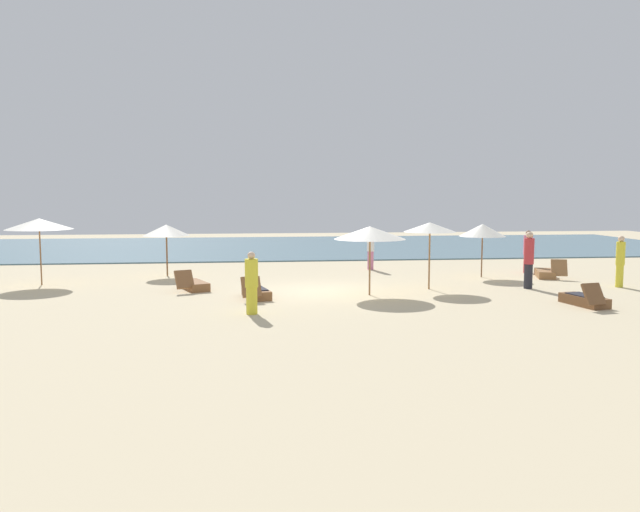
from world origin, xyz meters
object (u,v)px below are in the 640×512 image
person_0 (528,252)px  person_4 (620,261)px  umbrella_4 (370,233)px  person_1 (371,248)px  umbrella_1 (166,230)px  person_3 (252,283)px  umbrella_3 (483,230)px  lounger_1 (193,285)px  lounger_3 (546,273)px  person_2 (529,259)px  umbrella_0 (39,224)px  lounger_2 (585,300)px  lounger_0 (256,292)px  umbrella_2 (430,227)px

person_0 → person_4: (1.42, -4.05, 0.05)m
umbrella_4 → person_4: (8.83, 0.65, -1.06)m
person_1 → umbrella_1: bearing=-172.4°
person_3 → umbrella_3: bearing=35.9°
lounger_1 → person_4: 14.52m
lounger_3 → person_2: (-1.92, -2.56, 0.82)m
umbrella_0 → person_2: 16.89m
umbrella_0 → person_3: (7.31, -6.19, -1.30)m
lounger_2 → person_2: person_2 is taller
lounger_3 → person_4: size_ratio=0.98×
umbrella_1 → person_4: size_ratio=1.13×
lounger_1 → person_2: person_2 is taller
umbrella_0 → lounger_0: bearing=-26.3°
lounger_3 → person_1: (-6.19, 3.23, 0.75)m
lounger_2 → lounger_3: (1.75, 5.87, -0.01)m
umbrella_2 → person_4: 6.72m
umbrella_4 → person_1: umbrella_4 is taller
umbrella_2 → umbrella_4: bearing=-156.4°
umbrella_4 → person_1: (1.32, 6.52, -1.06)m
lounger_0 → lounger_1: lounger_0 is taller
person_0 → lounger_3: bearing=-85.8°
lounger_2 → person_3: person_3 is taller
person_1 → lounger_2: bearing=-64.0°
lounger_0 → umbrella_1: bearing=121.0°
umbrella_3 → person_2: bearing=-80.3°
umbrella_2 → person_1: 5.74m
lounger_3 → person_3: (-11.23, -6.00, 0.67)m
umbrella_4 → lounger_2: size_ratio=1.30×
lounger_3 → person_0: 1.58m
umbrella_2 → lounger_0: size_ratio=1.30×
person_3 → umbrella_1: bearing=111.7°
person_1 → umbrella_2: bearing=-80.8°
umbrella_4 → lounger_1: 6.15m
lounger_3 → lounger_1: bearing=-173.1°
umbrella_0 → person_0: umbrella_0 is taller
lounger_0 → person_3: bearing=-93.2°
person_2 → person_3: 9.92m
umbrella_0 → person_2: bearing=-9.4°
lounger_2 → person_1: (-4.45, 9.10, 0.74)m
umbrella_4 → lounger_3: 8.40m
umbrella_2 → person_1: umbrella_2 is taller
person_3 → umbrella_4: bearing=36.0°
lounger_1 → lounger_3: bearing=6.9°
lounger_0 → person_4: person_4 is taller
lounger_0 → person_0: size_ratio=1.00×
person_2 → umbrella_3: bearing=99.7°
umbrella_0 → person_4: umbrella_0 is taller
umbrella_1 → person_2: bearing=-20.5°
person_4 → umbrella_1: bearing=163.2°
lounger_2 → umbrella_2: bearing=135.0°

